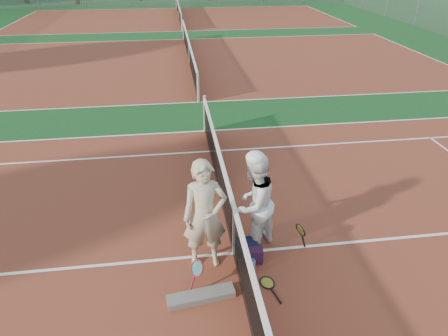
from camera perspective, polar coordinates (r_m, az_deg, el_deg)
The scene contains 16 objects.
ground at distance 7.37m, azimuth 1.38°, elevation -12.08°, with size 130.00×130.00×0.00m, color #113E18.
court_main at distance 7.37m, azimuth 1.38°, elevation -12.07°, with size 23.77×10.97×0.01m, color maroon.
court_far_a at distance 19.60m, azimuth -4.95°, elevation 14.75°, with size 23.77×10.97×0.01m, color maroon.
court_far_b at distance 32.84m, azimuth -6.44°, elevation 20.54°, with size 23.77×10.97×0.01m, color maroon.
net_main at distance 7.05m, azimuth 1.43°, elevation -8.97°, with size 0.10×10.98×1.02m, color black, non-canonical shape.
net_far_a at distance 19.48m, azimuth -5.02°, elevation 16.20°, with size 0.10×10.98×1.02m, color black, non-canonical shape.
net_far_b at distance 32.77m, azimuth -6.49°, elevation 21.41°, with size 0.10×10.98×1.02m, color black, non-canonical shape.
player_a at distance 6.57m, azimuth -2.76°, elevation -6.84°, with size 0.73×0.48×2.00m, color #C0B295.
player_b at distance 6.97m, azimuth 4.23°, elevation -5.09°, with size 0.92×0.72×1.89m, color white.
racket_red at distance 6.59m, azimuth -3.82°, elevation -15.07°, with size 0.30×0.27×0.55m, color maroon, non-canonical shape.
racket_black_held at distance 7.39m, azimuth 10.77°, elevation -9.68°, with size 0.22×0.27×0.58m, color black, non-canonical shape.
racket_spare at distance 6.86m, azimuth 6.19°, elevation -15.98°, with size 0.60×0.27×0.03m, color black, non-canonical shape.
sports_bag_navy at distance 7.29m, azimuth 3.25°, elevation -11.20°, with size 0.37×0.25×0.29m, color black.
sports_bag_purple at distance 7.15m, azimuth 4.14°, elevation -12.23°, with size 0.34×0.23×0.28m, color #29102C.
net_cover_canvas at distance 6.58m, azimuth -3.29°, elevation -17.82°, with size 1.07×0.25×0.11m, color #625D59.
water_bottle at distance 6.90m, azimuth 4.11°, elevation -14.00°, with size 0.09×0.09×0.30m, color #C5E3FA.
Camera 1 is at (-0.91, -5.46, 4.87)m, focal length 32.00 mm.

